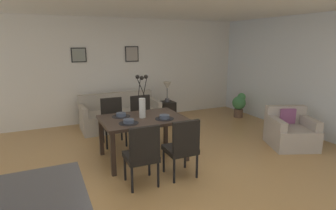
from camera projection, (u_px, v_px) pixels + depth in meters
ground_plane at (164, 170)px, 4.40m from camera, size 9.00×9.00×0.00m
back_wall_panel at (112, 70)px, 6.98m from camera, size 9.00×0.10×2.60m
side_window_wall at (309, 75)px, 5.96m from camera, size 0.10×6.30×2.60m
ceiling_panel at (153, 0)px, 4.16m from camera, size 9.00×7.20×0.08m
dining_table at (143, 122)px, 4.73m from camera, size 1.40×1.00×0.74m
dining_chair_near_left at (142, 153)px, 3.80m from camera, size 0.45×0.45×0.92m
dining_chair_near_right at (113, 119)px, 5.45m from camera, size 0.46×0.46×0.92m
dining_chair_far_left at (183, 145)px, 4.06m from camera, size 0.44×0.44×0.92m
dining_chair_far_right at (142, 116)px, 5.71m from camera, size 0.45×0.45×0.92m
centerpiece_vase at (142, 102)px, 4.65m from camera, size 0.21×0.23×0.73m
placemat_near_left at (129, 123)px, 4.38m from camera, size 0.32×0.32×0.01m
bowl_near_left at (129, 121)px, 4.38m from camera, size 0.17×0.17×0.07m
placemat_near_right at (121, 116)px, 4.78m from camera, size 0.32×0.32×0.01m
bowl_near_right at (121, 114)px, 4.77m from camera, size 0.17×0.17×0.07m
placemat_far_left at (164, 119)px, 4.64m from camera, size 0.32×0.32×0.01m
bowl_far_left at (164, 116)px, 4.63m from camera, size 0.17×0.17×0.07m
sofa at (120, 116)px, 6.56m from camera, size 1.81×0.84×0.80m
side_table at (167, 111)px, 7.05m from camera, size 0.36×0.36×0.52m
table_lamp at (167, 87)px, 6.91m from camera, size 0.22×0.22×0.51m
armchair at (290, 132)px, 5.38m from camera, size 1.05×1.05×0.75m
framed_picture_left at (79, 55)px, 6.50m from camera, size 0.35×0.03×0.35m
framed_picture_center at (132, 54)px, 7.04m from camera, size 0.35×0.03×0.39m
potted_plant at (239, 104)px, 7.42m from camera, size 0.36×0.36×0.67m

